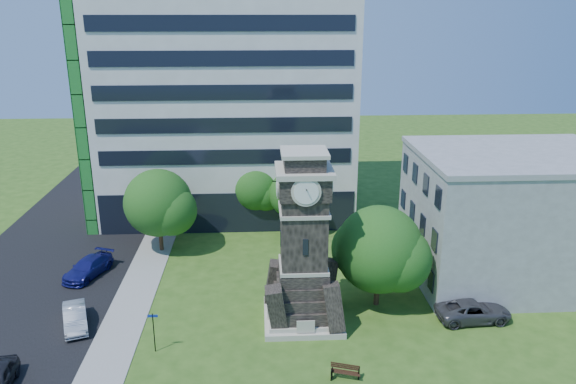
{
  "coord_description": "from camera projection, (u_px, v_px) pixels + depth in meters",
  "views": [
    {
      "loc": [
        0.16,
        -32.62,
        20.85
      ],
      "look_at": [
        2.29,
        8.37,
        7.37
      ],
      "focal_mm": 35.0,
      "sensor_mm": 36.0,
      "label": 1
    }
  ],
  "objects": [
    {
      "name": "office_low",
      "position": [
        511.0,
        216.0,
        44.4
      ],
      "size": [
        15.2,
        12.2,
        10.4
      ],
      "color": "#A2A4A8",
      "rests_on": "ground"
    },
    {
      "name": "sidewalk",
      "position": [
        132.0,
        302.0,
        41.71
      ],
      "size": [
        3.0,
        70.0,
        0.06
      ],
      "primitive_type": "cube",
      "color": "gray",
      "rests_on": "ground"
    },
    {
      "name": "car_street_mid",
      "position": [
        75.0,
        317.0,
        38.4
      ],
      "size": [
        2.78,
        4.48,
        1.39
      ],
      "primitive_type": "imported",
      "rotation": [
        0.0,
        0.0,
        0.33
      ],
      "color": "#9EA2A6",
      "rests_on": "ground"
    },
    {
      "name": "tree_east",
      "position": [
        380.0,
        251.0,
        40.2
      ],
      "size": [
        6.98,
        6.34,
        7.6
      ],
      "rotation": [
        0.0,
        0.0,
        0.37
      ],
      "color": "#332114",
      "rests_on": "ground"
    },
    {
      "name": "tree_nc",
      "position": [
        257.0,
        188.0,
        55.02
      ],
      "size": [
        5.34,
        4.85,
        6.61
      ],
      "rotation": [
        0.0,
        0.0,
        0.08
      ],
      "color": "#332114",
      "rests_on": "ground"
    },
    {
      "name": "street_sign",
      "position": [
        154.0,
        328.0,
        35.27
      ],
      "size": [
        0.65,
        0.07,
        2.72
      ],
      "rotation": [
        0.0,
        0.0,
        -0.01
      ],
      "color": "black",
      "rests_on": "ground"
    },
    {
      "name": "tree_nw",
      "position": [
        159.0,
        205.0,
        49.39
      ],
      "size": [
        6.59,
        5.99,
        7.55
      ],
      "rotation": [
        0.0,
        0.0,
        -0.03
      ],
      "color": "#332114",
      "rests_on": "ground"
    },
    {
      "name": "tree_ne",
      "position": [
        293.0,
        196.0,
        53.42
      ],
      "size": [
        5.01,
        4.56,
        6.27
      ],
      "rotation": [
        0.0,
        0.0,
        0.03
      ],
      "color": "#332114",
      "rests_on": "ground"
    },
    {
      "name": "car_east_lot",
      "position": [
        473.0,
        311.0,
        39.18
      ],
      "size": [
        5.35,
        2.73,
        1.45
      ],
      "primitive_type": "imported",
      "rotation": [
        0.0,
        0.0,
        1.64
      ],
      "color": "#414145",
      "rests_on": "ground"
    },
    {
      "name": "car_street_north",
      "position": [
        88.0,
        268.0,
        45.7
      ],
      "size": [
        3.68,
        5.43,
        1.46
      ],
      "primitive_type": "imported",
      "rotation": [
        0.0,
        0.0,
        -0.36
      ],
      "color": "navy",
      "rests_on": "ground"
    },
    {
      "name": "park_bench",
      "position": [
        345.0,
        371.0,
        33.09
      ],
      "size": [
        1.71,
        0.46,
        0.89
      ],
      "rotation": [
        0.0,
        0.0,
        -0.31
      ],
      "color": "black",
      "rests_on": "ground"
    },
    {
      "name": "office_tall",
      "position": [
        226.0,
        76.0,
        57.36
      ],
      "size": [
        26.2,
        15.11,
        28.6
      ],
      "color": "white",
      "rests_on": "ground"
    },
    {
      "name": "ground",
      "position": [
        260.0,
        336.0,
        37.45
      ],
      "size": [
        160.0,
        160.0,
        0.0
      ],
      "primitive_type": "plane",
      "color": "#2E5217",
      "rests_on": "ground"
    },
    {
      "name": "street",
      "position": [
        16.0,
        305.0,
        41.3
      ],
      "size": [
        14.0,
        80.0,
        0.02
      ],
      "primitive_type": "cube",
      "color": "black",
      "rests_on": "ground"
    },
    {
      "name": "clock_tower",
      "position": [
        303.0,
        251.0,
        37.84
      ],
      "size": [
        5.4,
        5.4,
        12.22
      ],
      "color": "#B9B5A2",
      "rests_on": "ground"
    }
  ]
}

